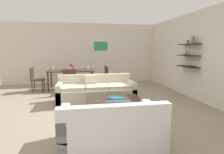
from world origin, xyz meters
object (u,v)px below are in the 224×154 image
at_px(coffee_table, 115,108).
at_px(dining_chair_foot, 70,80).
at_px(sofa_beige, 96,92).
at_px(dining_chair_right_near, 104,76).
at_px(dining_chair_left_near, 35,78).
at_px(centerpiece_vase, 72,66).
at_px(dining_chair_right_far, 103,75).
at_px(decorative_bowl, 116,98).
at_px(dining_table, 71,72).
at_px(wine_glass_right_far, 88,66).
at_px(wine_glass_left_near, 53,67).
at_px(wine_glass_right_near, 88,67).
at_px(wine_glass_foot, 70,68).
at_px(loveseat_white, 111,128).

distance_m(coffee_table, dining_chair_foot, 2.60).
xyz_separation_m(sofa_beige, dining_chair_right_near, (0.47, 1.72, 0.21)).
height_order(dining_chair_left_near, centerpiece_vase, centerpiece_vase).
relative_size(sofa_beige, dining_chair_left_near, 2.53).
xyz_separation_m(dining_chair_left_near, dining_chair_right_far, (2.55, 0.40, 0.00)).
distance_m(coffee_table, decorative_bowl, 0.23).
bearing_deg(dining_table, sofa_beige, -67.24).
height_order(decorative_bowl, dining_chair_right_near, dining_chair_right_near).
height_order(sofa_beige, coffee_table, sofa_beige).
height_order(coffee_table, wine_glass_right_far, wine_glass_right_far).
height_order(dining_table, dining_chair_right_far, dining_chair_right_far).
bearing_deg(decorative_bowl, sofa_beige, 106.39).
height_order(coffee_table, dining_chair_right_far, dining_chair_right_far).
xyz_separation_m(wine_glass_left_near, wine_glass_right_near, (1.31, 0.00, -0.03)).
bearing_deg(wine_glass_left_near, dining_chair_right_near, -2.64).
xyz_separation_m(dining_chair_right_near, wine_glass_left_near, (-1.93, 0.09, 0.37)).
bearing_deg(dining_chair_right_near, wine_glass_foot, -171.90).
relative_size(coffee_table, dining_chair_foot, 1.45).
distance_m(coffee_table, dining_table, 3.40).
height_order(wine_glass_right_far, centerpiece_vase, centerpiece_vase).
relative_size(loveseat_white, wine_glass_right_near, 11.48).
distance_m(dining_chair_left_near, dining_chair_right_far, 2.58).
distance_m(dining_chair_right_far, dining_chair_foot, 1.65).
bearing_deg(dining_table, centerpiece_vase, -8.49).
bearing_deg(dining_chair_right_far, wine_glass_foot, -155.68).
relative_size(loveseat_white, coffee_table, 1.27).
height_order(decorative_bowl, centerpiece_vase, centerpiece_vase).
height_order(loveseat_white, wine_glass_right_near, wine_glass_right_near).
bearing_deg(dining_table, wine_glass_right_near, -9.43).
height_order(sofa_beige, centerpiece_vase, centerpiece_vase).
distance_m(dining_chair_right_near, wine_glass_foot, 1.34).
xyz_separation_m(sofa_beige, wine_glass_foot, (-0.81, 1.54, 0.57)).
bearing_deg(wine_glass_left_near, loveseat_white, -71.06).
distance_m(sofa_beige, decorative_bowl, 1.29).
distance_m(dining_chair_left_near, wine_glass_left_near, 0.73).
xyz_separation_m(coffee_table, dining_chair_foot, (-1.13, 2.32, 0.31)).
relative_size(dining_chair_right_near, dining_chair_foot, 1.00).
height_order(dining_chair_foot, wine_glass_right_far, wine_glass_right_far).
bearing_deg(wine_glass_right_far, coffee_table, -81.74).
bearing_deg(loveseat_white, wine_glass_left_near, 108.94).
relative_size(wine_glass_foot, centerpiece_vase, 0.61).
height_order(dining_chair_foot, wine_glass_left_near, wine_glass_left_near).
height_order(loveseat_white, dining_table, loveseat_white).
distance_m(sofa_beige, loveseat_white, 2.51).
height_order(dining_table, dining_chair_right_near, dining_chair_right_near).
bearing_deg(dining_chair_right_near, sofa_beige, -105.28).
xyz_separation_m(loveseat_white, wine_glass_left_near, (-1.48, 4.32, 0.58)).
relative_size(sofa_beige, wine_glass_right_near, 15.81).
distance_m(loveseat_white, centerpiece_vase, 4.54).
distance_m(dining_chair_left_near, wine_glass_right_far, 1.99).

